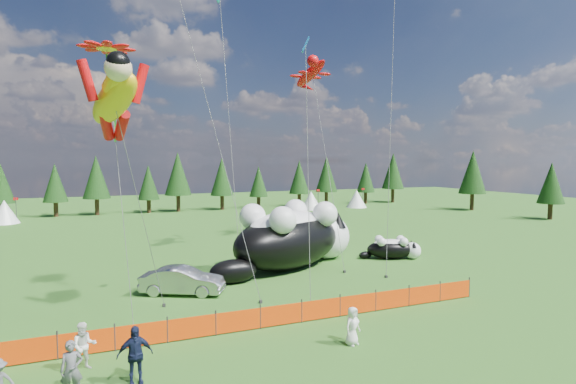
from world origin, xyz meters
The scene contains 16 objects.
ground centered at (0.00, 0.00, 0.00)m, with size 160.00×160.00×0.00m, color #133D0B.
safety_fence centered at (0.00, -3.00, 0.50)m, with size 22.06×0.06×1.10m.
tree_line centered at (0.00, 45.00, 4.00)m, with size 90.00×4.00×8.00m, color black, non-canonical shape.
festival_tents centered at (11.00, 40.00, 1.40)m, with size 50.00×3.20×2.80m, color white, non-canonical shape.
cat_large centered at (4.94, 7.06, 2.17)m, with size 11.86×8.09×4.57m.
cat_small centered at (12.95, 6.60, 0.81)m, with size 4.50×2.94×1.71m.
car centered at (-3.31, 3.59, 0.76)m, with size 1.60×4.59×1.51m, color #A8A7AB.
spectator_a centered at (-8.34, -6.22, 0.91)m, with size 0.67×0.44×1.83m, color #59585D.
spectator_b centered at (-8.05, -4.26, 0.85)m, with size 0.83×0.49×1.71m, color white.
spectator_c centered at (-6.45, -6.04, 0.99)m, with size 1.16×0.59×1.98m, color #141A37.
spectator_e centered at (1.87, -6.05, 0.77)m, with size 0.76×0.49×1.55m, color white.
superhero_kite centered at (-6.74, -1.26, 9.94)m, with size 5.04×5.68×12.09m.
gecko_kite centered at (9.15, 13.31, 14.71)m, with size 3.78×12.35×17.23m.
flower_kite centered at (-6.93, 1.35, 12.45)m, with size 3.28×4.62×12.83m.
diamond_kite_c centered at (2.63, 0.15, 12.89)m, with size 1.40×3.54×14.24m.
diamond_kite_d centered at (1.16, 12.01, 18.67)m, with size 1.09×8.01×20.95m.
Camera 1 is at (-7.31, -21.34, 7.42)m, focal length 28.00 mm.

